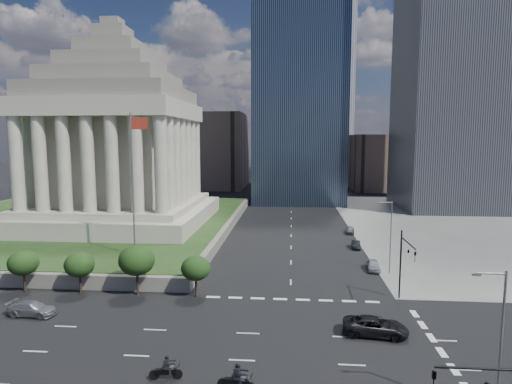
# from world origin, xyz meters

# --- Properties ---
(ground) EXTENTS (500.00, 500.00, 0.00)m
(ground) POSITION_xyz_m (0.00, 100.00, 0.00)
(ground) COLOR black
(ground) RESTS_ON ground
(sidewalk_ne) EXTENTS (68.00, 90.00, 0.03)m
(sidewalk_ne) POSITION_xyz_m (46.00, 60.00, 0.01)
(sidewalk_ne) COLOR slate
(sidewalk_ne) RESTS_ON ground
(plaza_terrace) EXTENTS (66.00, 70.00, 1.80)m
(plaza_terrace) POSITION_xyz_m (-45.00, 50.00, 0.90)
(plaza_terrace) COLOR #646055
(plaza_terrace) RESTS_ON ground
(plaza_lawn) EXTENTS (64.00, 68.00, 0.10)m
(plaza_lawn) POSITION_xyz_m (-45.00, 50.00, 1.85)
(plaza_lawn) COLOR #223917
(plaza_lawn) RESTS_ON plaza_terrace
(war_memorial) EXTENTS (34.00, 34.00, 39.00)m
(war_memorial) POSITION_xyz_m (-34.00, 48.00, 21.40)
(war_memorial) COLOR gray
(war_memorial) RESTS_ON plaza_lawn
(flagpole) EXTENTS (2.52, 0.24, 20.00)m
(flagpole) POSITION_xyz_m (-21.83, 24.00, 13.11)
(flagpole) COLOR slate
(flagpole) RESTS_ON plaza_lawn
(midrise_glass) EXTENTS (26.00, 26.00, 60.00)m
(midrise_glass) POSITION_xyz_m (2.00, 95.00, 30.00)
(midrise_glass) COLOR black
(midrise_glass) RESTS_ON ground
(highrise_ne) EXTENTS (26.00, 28.00, 100.00)m
(highrise_ne) POSITION_xyz_m (42.00, 85.00, 50.00)
(highrise_ne) COLOR black
(highrise_ne) RESTS_ON ground
(building_filler_ne) EXTENTS (20.00, 30.00, 20.00)m
(building_filler_ne) POSITION_xyz_m (32.00, 130.00, 10.00)
(building_filler_ne) COLOR brown
(building_filler_ne) RESTS_ON ground
(building_filler_nw) EXTENTS (24.00, 30.00, 28.00)m
(building_filler_nw) POSITION_xyz_m (-30.00, 130.00, 14.00)
(building_filler_nw) COLOR brown
(building_filler_nw) RESTS_ON ground
(traffic_signal_ne) EXTENTS (0.30, 5.74, 8.00)m
(traffic_signal_ne) POSITION_xyz_m (12.50, 13.70, 5.25)
(traffic_signal_ne) COLOR black
(traffic_signal_ne) RESTS_ON ground
(street_lamp_south) EXTENTS (2.13, 0.22, 10.00)m
(street_lamp_south) POSITION_xyz_m (13.33, -6.00, 5.66)
(street_lamp_south) COLOR slate
(street_lamp_south) RESTS_ON ground
(street_lamp_north) EXTENTS (2.13, 0.22, 10.00)m
(street_lamp_north) POSITION_xyz_m (13.33, 25.00, 5.66)
(street_lamp_north) COLOR slate
(street_lamp_north) RESTS_ON ground
(pickup_truck) EXTENTS (3.51, 6.32, 1.67)m
(pickup_truck) POSITION_xyz_m (7.93, 5.67, 0.84)
(pickup_truck) COLOR black
(pickup_truck) RESTS_ON ground
(suv_grey) EXTENTS (2.40, 5.19, 1.47)m
(suv_grey) POSITION_xyz_m (-26.83, 7.26, 0.74)
(suv_grey) COLOR slate
(suv_grey) RESTS_ON ground
(parked_sedan_near) EXTENTS (2.07, 4.40, 1.46)m
(parked_sedan_near) POSITION_xyz_m (11.50, 26.07, 0.73)
(parked_sedan_near) COLOR #9C9FA4
(parked_sedan_near) RESTS_ON ground
(parked_sedan_mid) EXTENTS (1.55, 3.84, 1.24)m
(parked_sedan_mid) POSITION_xyz_m (10.90, 38.22, 0.62)
(parked_sedan_mid) COLOR black
(parked_sedan_mid) RESTS_ON ground
(parked_sedan_far) EXTENTS (2.10, 4.10, 1.33)m
(parked_sedan_far) POSITION_xyz_m (11.50, 50.01, 0.67)
(parked_sedan_far) COLOR slate
(parked_sedan_far) RESTS_ON ground
(motorcycle_lead) EXTENTS (2.95, 1.15, 2.14)m
(motorcycle_lead) POSITION_xyz_m (-3.91, -4.40, 1.07)
(motorcycle_lead) COLOR black
(motorcycle_lead) RESTS_ON ground
(motorcycle_trail) EXTENTS (2.65, 1.07, 1.92)m
(motorcycle_trail) POSITION_xyz_m (-9.46, -3.30, 0.96)
(motorcycle_trail) COLOR black
(motorcycle_trail) RESTS_ON ground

